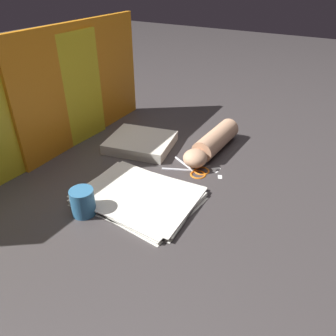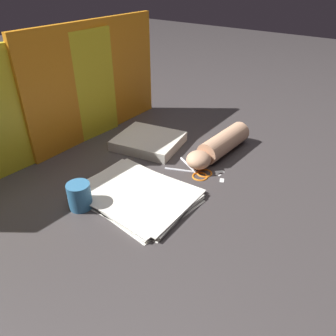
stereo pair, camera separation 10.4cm
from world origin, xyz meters
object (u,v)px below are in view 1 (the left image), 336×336
Objects in this scene: paper_stack at (138,196)px; hand_forearm at (212,143)px; book_closed at (141,142)px; scissors at (194,170)px; mug at (83,202)px.

paper_stack is 1.08× the size of hand_forearm.
book_closed is at bearing 111.40° from hand_forearm.
book_closed is at bearing 78.91° from scissors.
scissors is at bearing -18.08° from paper_stack.
hand_forearm reaches higher than scissors.
hand_forearm is at bearing 1.71° from scissors.
hand_forearm is (0.10, -0.26, 0.02)m from book_closed.
book_closed reaches higher than paper_stack.
paper_stack is at bearing -146.14° from book_closed.
mug is (-0.42, -0.10, 0.02)m from book_closed.
scissors is 0.48× the size of hand_forearm.
hand_forearm is 0.55m from mug.
hand_forearm is at bearing -68.60° from book_closed.
mug reaches higher than book_closed.
book_closed is at bearing 33.86° from paper_stack.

